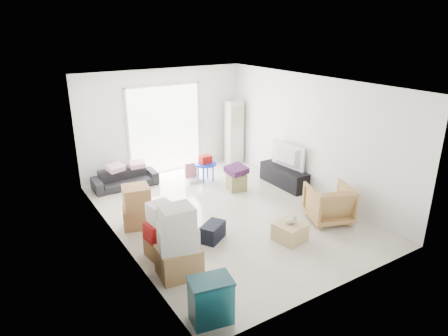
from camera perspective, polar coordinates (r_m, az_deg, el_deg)
The scene contains 21 objects.
room_shell at distance 7.93m, azimuth 0.36°, elevation 2.34°, with size 4.98×6.48×3.18m.
sliding_door at distance 10.49m, azimuth -8.47°, elevation 5.96°, with size 2.10×0.04×2.33m.
ac_tower at distance 11.21m, azimuth 1.47°, elevation 5.14°, with size 0.45×0.30×1.75m, color beige.
tv_console at distance 9.84m, azimuth 8.54°, elevation -1.21°, with size 0.41×1.38×0.46m, color black.
television at distance 9.73m, azimuth 8.63°, elevation 0.42°, with size 1.04×0.60×0.14m, color black.
sofa at distance 9.90m, azimuth -13.98°, elevation -1.02°, with size 1.53×0.45×0.60m, color #25252A.
pillow_left at distance 9.73m, azimuth -15.32°, elevation 0.73°, with size 0.38×0.30×0.12m, color #F1AFBF.
pillow_right at distance 9.86m, azimuth -12.43°, elevation 1.18°, with size 0.31×0.25×0.11m, color #F1AFBF.
armchair at distance 8.22m, azimuth 14.79°, elevation -4.67°, with size 0.81×0.76×0.83m, color #A67B49.
storage_bins at distance 5.54m, azimuth -1.88°, elevation -18.35°, with size 0.63×0.50×0.64m.
box_stack_a at distance 6.31m, azimuth -6.54°, elevation -10.92°, with size 0.70×0.62×1.18m.
box_stack_b at distance 6.87m, azimuth -8.88°, elevation -9.24°, with size 0.56×0.53×0.99m.
box_stack_c at distance 7.91m, azimuth -12.29°, elevation -5.50°, with size 0.68×0.61×0.84m.
loose_box at distance 7.54m, azimuth -8.10°, elevation -8.49°, with size 0.44×0.44×0.37m, color #A8754B.
duffel_bag at distance 7.39m, azimuth -1.62°, elevation -9.10°, with size 0.50×0.30×0.32m, color black.
ottoman at distance 9.49m, azimuth 1.77°, elevation -1.98°, with size 0.40×0.40×0.40m, color #8F8853.
blanket at distance 9.40m, azimuth 1.79°, elevation -0.46°, with size 0.44×0.44×0.14m, color #461C48.
kids_table at distance 9.92m, azimuth -2.68°, elevation 0.75°, with size 0.55×0.55×0.67m.
toy_walker at distance 10.06m, azimuth -4.53°, elevation -1.19°, with size 0.37×0.33×0.46m.
wood_crate at distance 7.48m, azimuth 9.37°, elevation -8.99°, with size 0.50×0.50×0.33m, color #DABA7E.
plush_bunny at distance 7.39m, azimuth 9.61°, elevation -7.36°, with size 0.27×0.15×0.13m.
Camera 1 is at (-4.06, -6.36, 3.77)m, focal length 32.00 mm.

